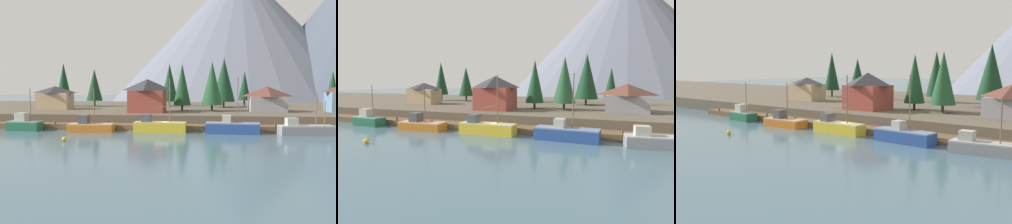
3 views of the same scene
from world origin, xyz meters
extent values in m
cube|color=#476675|center=(0.00, 20.00, -0.50)|extent=(400.00, 400.00, 1.00)
cube|color=brown|center=(0.00, 2.00, 0.50)|extent=(80.00, 4.00, 1.00)
cylinder|color=brown|center=(-36.00, 0.20, 0.80)|extent=(0.36, 0.36, 1.60)
cylinder|color=brown|center=(-28.00, 0.20, 0.80)|extent=(0.36, 0.36, 1.60)
cylinder|color=brown|center=(-20.00, 0.20, 0.80)|extent=(0.36, 0.36, 1.60)
cylinder|color=brown|center=(-12.00, 0.20, 0.80)|extent=(0.36, 0.36, 1.60)
cylinder|color=brown|center=(-4.00, 0.20, 0.80)|extent=(0.36, 0.36, 1.60)
cylinder|color=brown|center=(4.00, 0.20, 0.80)|extent=(0.36, 0.36, 1.60)
cylinder|color=brown|center=(12.00, 0.20, 0.80)|extent=(0.36, 0.36, 1.60)
cylinder|color=brown|center=(20.00, 0.20, 0.80)|extent=(0.36, 0.36, 1.60)
cube|color=brown|center=(0.00, 32.00, 1.25)|extent=(400.00, 56.00, 2.50)
cube|color=#1E5B3D|center=(-25.00, -1.64, 0.76)|extent=(6.27, 3.02, 1.51)
cube|color=gray|center=(-25.00, -1.64, 1.61)|extent=(6.27, 3.02, 0.20)
cube|color=#B2AD9E|center=(-25.61, -1.60, 2.47)|extent=(2.11, 1.91, 1.51)
cylinder|color=brown|center=(-23.84, -1.72, 4.68)|extent=(0.14, 0.14, 5.94)
cube|color=#CC6B1E|center=(-12.39, -1.93, 0.62)|extent=(8.16, 3.53, 1.23)
cube|color=tan|center=(-12.39, -1.93, 1.33)|extent=(8.16, 3.53, 0.20)
cube|color=#4C4C51|center=(-13.67, -1.99, 2.20)|extent=(1.73, 2.15, 1.53)
cylinder|color=brown|center=(-11.82, -1.90, 4.63)|extent=(0.15, 0.15, 6.39)
cube|color=gold|center=(-0.02, -1.50, 0.81)|extent=(9.12, 2.74, 1.62)
cube|color=tan|center=(-0.02, -1.50, 1.72)|extent=(9.12, 2.74, 0.20)
cube|color=#4C4C51|center=(-2.45, -1.48, 2.48)|extent=(1.60, 2.09, 1.31)
cylinder|color=brown|center=(1.70, -1.52, 5.64)|extent=(0.18, 0.18, 7.63)
cylinder|color=brown|center=(0.40, -1.51, 4.42)|extent=(3.20, 0.15, 0.84)
cube|color=navy|center=(12.54, -1.74, 0.84)|extent=(9.24, 3.21, 1.67)
cube|color=#6C7DA2|center=(12.54, -1.74, 1.77)|extent=(9.24, 3.21, 0.20)
cube|color=#B2AD9E|center=(11.52, -1.69, 2.51)|extent=(1.55, 1.82, 1.27)
cylinder|color=brown|center=(13.35, -1.79, 5.77)|extent=(0.17, 0.17, 7.79)
cube|color=gray|center=(24.67, -2.11, 0.70)|extent=(9.24, 3.91, 1.39)
cube|color=#9F9FA2|center=(24.67, -2.11, 1.49)|extent=(9.24, 3.91, 0.20)
cube|color=#B2AD9E|center=(22.21, -2.42, 2.22)|extent=(2.02, 1.87, 1.25)
cylinder|color=brown|center=(26.27, -1.91, 4.30)|extent=(0.18, 0.18, 5.41)
cube|color=gray|center=(20.96, 17.22, 4.14)|extent=(7.65, 6.99, 3.29)
cube|color=#9E4238|center=(-4.64, 12.27, 4.81)|extent=(7.34, 6.66, 4.63)
pyramid|color=#2D2D33|center=(-4.64, 12.27, 8.33)|extent=(7.71, 6.99, 2.39)
cube|color=tan|center=(-28.23, 19.42, 4.45)|extent=(7.62, 4.91, 3.90)
pyramid|color=#2D2D33|center=(-28.23, 19.42, 7.17)|extent=(8.01, 5.16, 1.55)
cylinder|color=#4C3823|center=(-30.79, 31.20, 3.41)|extent=(0.50, 0.50, 1.82)
cone|color=#14381E|center=(-30.79, 31.20, 9.23)|extent=(4.00, 4.00, 9.82)
cylinder|color=#4C3823|center=(9.00, 16.38, 3.23)|extent=(0.50, 0.50, 1.45)
cone|color=#1E4C28|center=(9.00, 16.38, 8.70)|extent=(4.55, 4.55, 9.49)
cylinder|color=#4C3823|center=(2.34, 17.74, 3.13)|extent=(0.50, 0.50, 1.26)
cone|color=#194223|center=(2.34, 17.74, 8.41)|extent=(3.95, 3.95, 9.29)
cylinder|color=#4C3823|center=(-22.28, 31.30, 3.26)|extent=(0.50, 0.50, 1.53)
cone|color=#14381E|center=(-22.28, 31.30, 8.26)|extent=(4.27, 4.27, 8.46)
cylinder|color=#4C3823|center=(-2.47, 35.16, 3.15)|extent=(0.50, 0.50, 1.29)
cone|color=#14381E|center=(-2.47, 35.16, 8.94)|extent=(4.62, 4.62, 10.29)
cylinder|color=#4C3823|center=(12.00, 30.67, 3.26)|extent=(0.50, 0.50, 1.52)
cone|color=#14381E|center=(12.00, 30.67, 9.56)|extent=(5.74, 5.74, 11.07)
sphere|color=gold|center=(-12.68, -13.62, 0.35)|extent=(0.70, 0.70, 0.70)
camera|label=1|loc=(8.98, -66.68, 8.44)|focal=40.27mm
camera|label=2|loc=(18.83, -41.84, 8.63)|focal=30.08mm
camera|label=3|loc=(45.12, -53.56, 11.29)|focal=46.23mm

